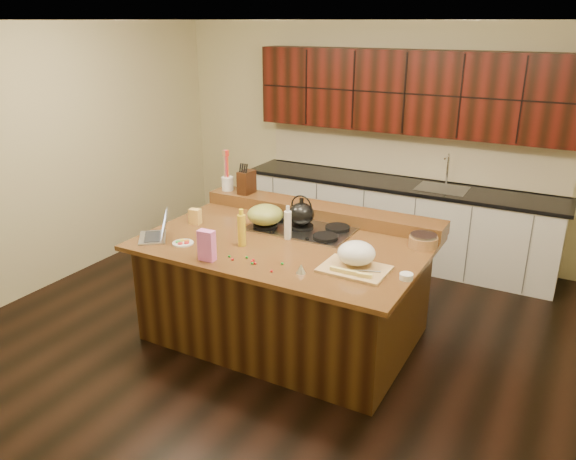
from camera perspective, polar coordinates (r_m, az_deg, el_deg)
The scene contains 30 objects.
room at distance 4.69m, azimuth -0.29°, elevation 3.82°, with size 5.52×5.02×2.72m.
island at distance 5.01m, azimuth -0.28°, elevation -5.92°, with size 2.40×1.60×0.92m.
back_ledge at distance 5.39m, azimuth 3.31°, elevation 1.93°, with size 2.40×0.30×0.12m, color black.
cooktop at distance 5.07m, azimuth 1.35°, elevation 0.19°, with size 0.92×0.52×0.05m.
back_counter at distance 6.66m, azimuth 11.36°, elevation 5.21°, with size 3.70×0.66×2.40m.
kettle at distance 5.02m, azimuth 1.37°, elevation 1.62°, with size 0.23×0.23×0.21m, color black.
green_bowl at distance 5.06m, azimuth -2.33°, elevation 1.57°, with size 0.33×0.33×0.18m, color olive.
laptop at distance 4.99m, azimuth -13.08°, elevation -0.14°, with size 0.40×0.41×0.23m.
oil_bottle at distance 4.69m, azimuth -4.73°, elevation -0.03°, with size 0.07×0.07×0.27m, color yellow.
vinegar_bottle at distance 4.82m, azimuth -0.02°, elevation 0.49°, with size 0.06×0.06×0.25m, color silver.
wooden_tray at distance 4.30m, azimuth 6.92°, elevation -2.71°, with size 0.51×0.41×0.20m.
ramekin_a at distance 4.20m, azimuth 11.92°, elevation -4.64°, with size 0.10×0.10×0.04m, color white.
ramekin_b at distance 4.45m, azimuth 7.18°, elevation -2.87°, with size 0.10×0.10×0.04m, color white.
ramekin_c at distance 4.83m, azimuth 13.68°, elevation -1.40°, with size 0.10×0.10×0.04m, color white.
strainer_bowl at distance 4.82m, azimuth 13.57°, elevation -1.16°, with size 0.24×0.24×0.09m, color #996B3F.
kitchen_timer at distance 4.21m, azimuth 1.34°, elevation -3.94°, with size 0.08×0.08×0.07m, color silver.
pink_bag at distance 4.44m, azimuth -8.26°, elevation -1.56°, with size 0.13×0.07×0.25m, color #EA6EC4.
candy_plate at distance 4.84m, azimuth -10.63°, elevation -1.31°, with size 0.18×0.18×0.01m, color white.
package_box at distance 5.27m, azimuth -9.42°, elevation 1.37°, with size 0.10×0.07×0.14m, color #F5C056.
utensil_crock at distance 5.87m, azimuth -6.16°, elevation 4.72°, with size 0.12×0.12×0.14m, color white.
knife_block at distance 5.73m, azimuth -4.22°, elevation 4.87°, with size 0.12×0.19×0.23m, color black.
gumdrop_0 at distance 4.45m, azimuth -5.66°, elevation -2.99°, with size 0.02×0.02×0.02m, color red.
gumdrop_1 at distance 4.48m, azimuth -4.21°, elevation -2.78°, with size 0.02×0.02×0.02m, color #198C26.
gumdrop_2 at distance 4.40m, azimuth -3.69°, elevation -3.22°, with size 0.02×0.02×0.02m, color red.
gumdrop_3 at distance 4.36m, azimuth -0.60°, elevation -3.42°, with size 0.02×0.02×0.02m, color #198C26.
gumdrop_4 at distance 4.43m, azimuth -3.54°, elevation -3.05°, with size 0.02×0.02×0.02m, color red.
gumdrop_5 at distance 4.37m, azimuth -3.67°, elevation -3.39°, with size 0.02×0.02×0.02m, color #198C26.
gumdrop_6 at distance 4.23m, azimuth -1.68°, elevation -4.20°, with size 0.02×0.02×0.02m, color red.
gumdrop_7 at distance 4.51m, azimuth -5.99°, elevation -2.67°, with size 0.02×0.02×0.02m, color #198C26.
gumdrop_8 at distance 4.37m, azimuth -3.37°, elevation -3.39°, with size 0.02×0.02×0.02m, color red.
Camera 1 is at (2.17, -3.93, 2.70)m, focal length 35.00 mm.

